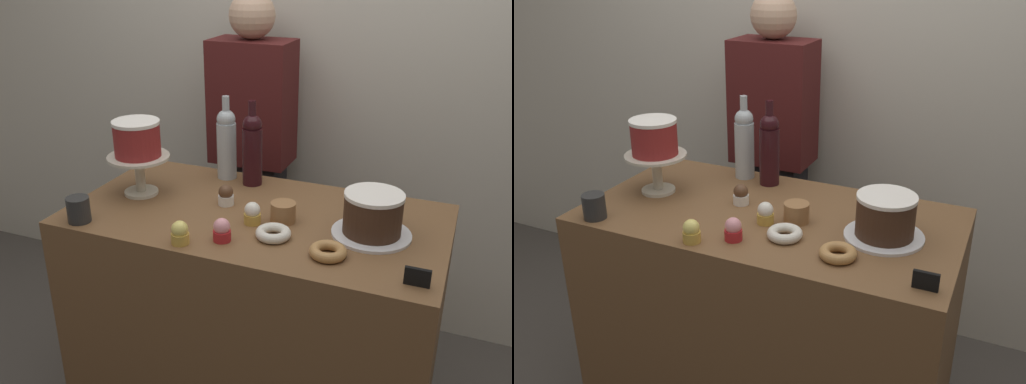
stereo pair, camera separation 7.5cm
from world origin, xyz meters
TOP-DOWN VIEW (x-y plane):
  - back_wall at (0.00, 0.91)m, footprint 6.00×0.05m
  - display_counter at (0.00, 0.00)m, footprint 1.28×0.67m
  - cake_stand_pedestal at (-0.46, 0.00)m, footprint 0.22×0.22m
  - white_layer_cake at (-0.46, 0.00)m, footprint 0.17×0.17m
  - silver_serving_platter at (0.40, -0.01)m, footprint 0.25×0.25m
  - chocolate_round_cake at (0.40, -0.01)m, footprint 0.19×0.19m
  - wine_bottle_dark_red at (-0.12, 0.24)m, footprint 0.08×0.08m
  - wine_bottle_clear at (-0.23, 0.27)m, footprint 0.08×0.08m
  - cupcake_lemon at (-0.13, -0.28)m, footprint 0.06×0.06m
  - cupcake_chocolate at (-0.13, 0.03)m, footprint 0.06×0.06m
  - cupcake_vanilla at (0.02, -0.07)m, footprint 0.06×0.06m
  - cupcake_strawberry at (-0.02, -0.22)m, footprint 0.06×0.06m
  - donut_maple at (0.31, -0.19)m, footprint 0.11×0.11m
  - donut_sugar at (0.12, -0.14)m, footprint 0.11×0.11m
  - cookie_stack at (0.10, -0.02)m, footprint 0.08×0.08m
  - price_sign_chalkboard at (0.57, -0.25)m, footprint 0.07×0.01m
  - coffee_cup_ceramic at (-0.52, -0.28)m, footprint 0.08×0.08m
  - barista_figure at (-0.30, 0.68)m, footprint 0.36×0.22m

SIDE VIEW (x-z plane):
  - display_counter at x=0.00m, z-range 0.00..0.92m
  - barista_figure at x=-0.30m, z-range 0.04..1.64m
  - silver_serving_platter at x=0.40m, z-range 0.92..0.93m
  - donut_maple at x=0.31m, z-range 0.92..0.96m
  - donut_sugar at x=0.12m, z-range 0.92..0.96m
  - price_sign_chalkboard at x=0.57m, z-range 0.92..0.98m
  - cookie_stack at x=0.10m, z-range 0.92..0.99m
  - cupcake_lemon at x=-0.13m, z-range 0.92..1.00m
  - cupcake_chocolate at x=-0.13m, z-range 0.92..1.00m
  - cupcake_vanilla at x=0.02m, z-range 0.92..1.00m
  - cupcake_strawberry at x=-0.02m, z-range 0.92..1.00m
  - coffee_cup_ceramic at x=-0.52m, z-range 0.92..1.01m
  - chocolate_round_cake at x=0.40m, z-range 0.93..1.07m
  - cake_stand_pedestal at x=-0.46m, z-range 0.95..1.10m
  - wine_bottle_dark_red at x=-0.12m, z-range 0.91..1.23m
  - wine_bottle_clear at x=-0.23m, z-range 0.91..1.23m
  - white_layer_cake at x=-0.46m, z-range 1.07..1.20m
  - back_wall at x=0.00m, z-range 0.00..2.60m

